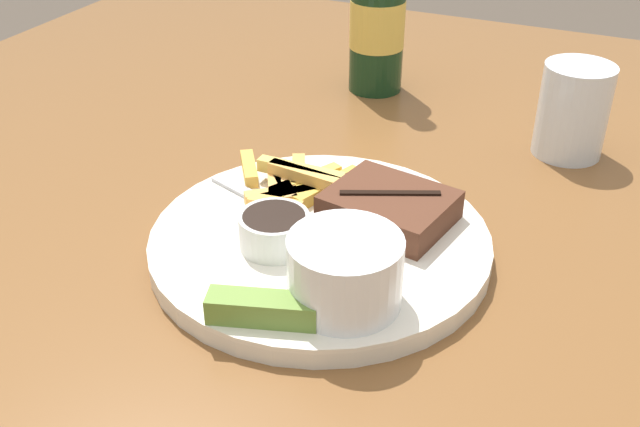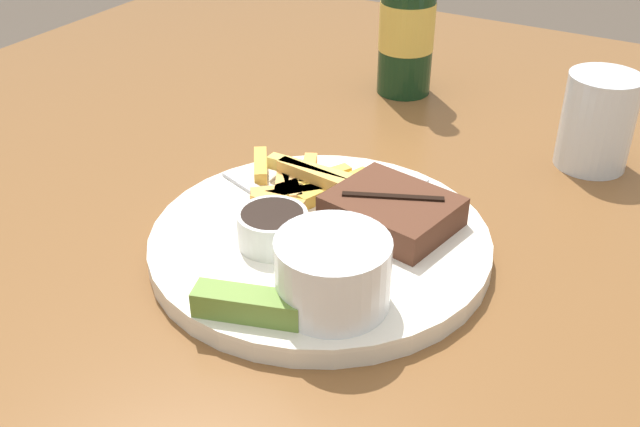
{
  "view_description": "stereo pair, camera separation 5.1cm",
  "coord_description": "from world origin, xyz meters",
  "px_view_note": "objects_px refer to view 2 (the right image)",
  "views": [
    {
      "loc": [
        0.21,
        -0.48,
        1.11
      ],
      "look_at": [
        0.0,
        0.0,
        0.78
      ],
      "focal_mm": 42.0,
      "sensor_mm": 36.0,
      "label": 1
    },
    {
      "loc": [
        0.26,
        -0.45,
        1.11
      ],
      "look_at": [
        0.0,
        0.0,
        0.78
      ],
      "focal_mm": 42.0,
      "sensor_mm": 36.0,
      "label": 2
    }
  ],
  "objects_px": {
    "beer_bottle": "(407,23)",
    "steak_portion": "(392,211)",
    "dipping_sauce_cup": "(273,227)",
    "knife_utensil": "(356,220)",
    "coleslaw_cup": "(333,269)",
    "fork_utensil": "(266,197)",
    "pickle_spear": "(248,304)",
    "drinking_glass": "(597,121)",
    "dinner_plate": "(320,243)"
  },
  "relations": [
    {
      "from": "coleslaw_cup",
      "to": "knife_utensil",
      "type": "xyz_separation_m",
      "value": [
        -0.03,
        0.1,
        -0.03
      ]
    },
    {
      "from": "pickle_spear",
      "to": "fork_utensil",
      "type": "xyz_separation_m",
      "value": [
        -0.08,
        0.14,
        -0.01
      ]
    },
    {
      "from": "coleslaw_cup",
      "to": "fork_utensil",
      "type": "distance_m",
      "value": 0.16
    },
    {
      "from": "dinner_plate",
      "to": "drinking_glass",
      "type": "relative_size",
      "value": 2.96
    },
    {
      "from": "coleslaw_cup",
      "to": "fork_utensil",
      "type": "relative_size",
      "value": 0.65
    },
    {
      "from": "dinner_plate",
      "to": "beer_bottle",
      "type": "xyz_separation_m",
      "value": [
        -0.08,
        0.35,
        0.08
      ]
    },
    {
      "from": "dipping_sauce_cup",
      "to": "drinking_glass",
      "type": "height_order",
      "value": "drinking_glass"
    },
    {
      "from": "steak_portion",
      "to": "pickle_spear",
      "type": "relative_size",
      "value": 1.39
    },
    {
      "from": "coleslaw_cup",
      "to": "steak_portion",
      "type": "bearing_deg",
      "value": 93.87
    },
    {
      "from": "pickle_spear",
      "to": "beer_bottle",
      "type": "xyz_separation_m",
      "value": [
        -0.09,
        0.47,
        0.06
      ]
    },
    {
      "from": "dinner_plate",
      "to": "drinking_glass",
      "type": "distance_m",
      "value": 0.32
    },
    {
      "from": "dipping_sauce_cup",
      "to": "beer_bottle",
      "type": "bearing_deg",
      "value": 98.62
    },
    {
      "from": "dipping_sauce_cup",
      "to": "beer_bottle",
      "type": "relative_size",
      "value": 0.24
    },
    {
      "from": "coleslaw_cup",
      "to": "dipping_sauce_cup",
      "type": "distance_m",
      "value": 0.09
    },
    {
      "from": "coleslaw_cup",
      "to": "fork_utensil",
      "type": "xyz_separation_m",
      "value": [
        -0.12,
        0.1,
        -0.03
      ]
    },
    {
      "from": "dipping_sauce_cup",
      "to": "drinking_glass",
      "type": "xyz_separation_m",
      "value": [
        0.19,
        0.3,
        0.01
      ]
    },
    {
      "from": "drinking_glass",
      "to": "knife_utensil",
      "type": "bearing_deg",
      "value": -120.36
    },
    {
      "from": "beer_bottle",
      "to": "steak_portion",
      "type": "bearing_deg",
      "value": -67.32
    },
    {
      "from": "dipping_sauce_cup",
      "to": "knife_utensil",
      "type": "distance_m",
      "value": 0.08
    },
    {
      "from": "drinking_glass",
      "to": "pickle_spear",
      "type": "bearing_deg",
      "value": -111.3
    },
    {
      "from": "drinking_glass",
      "to": "steak_portion",
      "type": "bearing_deg",
      "value": -116.86
    },
    {
      "from": "knife_utensil",
      "to": "beer_bottle",
      "type": "bearing_deg",
      "value": 27.9
    },
    {
      "from": "dipping_sauce_cup",
      "to": "drinking_glass",
      "type": "distance_m",
      "value": 0.36
    },
    {
      "from": "coleslaw_cup",
      "to": "knife_utensil",
      "type": "relative_size",
      "value": 0.51
    },
    {
      "from": "pickle_spear",
      "to": "steak_portion",
      "type": "bearing_deg",
      "value": 77.31
    },
    {
      "from": "dinner_plate",
      "to": "dipping_sauce_cup",
      "type": "bearing_deg",
      "value": -129.96
    },
    {
      "from": "beer_bottle",
      "to": "drinking_glass",
      "type": "relative_size",
      "value": 2.52
    },
    {
      "from": "coleslaw_cup",
      "to": "pickle_spear",
      "type": "distance_m",
      "value": 0.07
    },
    {
      "from": "steak_portion",
      "to": "beer_bottle",
      "type": "distance_m",
      "value": 0.34
    },
    {
      "from": "dipping_sauce_cup",
      "to": "steak_portion",
      "type": "bearing_deg",
      "value": 46.76
    },
    {
      "from": "pickle_spear",
      "to": "beer_bottle",
      "type": "relative_size",
      "value": 0.34
    },
    {
      "from": "steak_portion",
      "to": "dipping_sauce_cup",
      "type": "bearing_deg",
      "value": -133.24
    },
    {
      "from": "coleslaw_cup",
      "to": "dipping_sauce_cup",
      "type": "bearing_deg",
      "value": 151.78
    },
    {
      "from": "dinner_plate",
      "to": "fork_utensil",
      "type": "xyz_separation_m",
      "value": [
        -0.07,
        0.03,
        0.01
      ]
    },
    {
      "from": "pickle_spear",
      "to": "coleslaw_cup",
      "type": "bearing_deg",
      "value": 44.55
    },
    {
      "from": "steak_portion",
      "to": "pickle_spear",
      "type": "xyz_separation_m",
      "value": [
        -0.04,
        -0.16,
        -0.0
      ]
    },
    {
      "from": "fork_utensil",
      "to": "pickle_spear",
      "type": "bearing_deg",
      "value": -41.46
    },
    {
      "from": "steak_portion",
      "to": "coleslaw_cup",
      "type": "relative_size",
      "value": 1.35
    },
    {
      "from": "steak_portion",
      "to": "beer_bottle",
      "type": "bearing_deg",
      "value": 112.68
    },
    {
      "from": "beer_bottle",
      "to": "dinner_plate",
      "type": "bearing_deg",
      "value": -76.56
    },
    {
      "from": "dinner_plate",
      "to": "dipping_sauce_cup",
      "type": "height_order",
      "value": "dipping_sauce_cup"
    },
    {
      "from": "steak_portion",
      "to": "fork_utensil",
      "type": "xyz_separation_m",
      "value": [
        -0.12,
        -0.02,
        -0.01
      ]
    },
    {
      "from": "dinner_plate",
      "to": "pickle_spear",
      "type": "height_order",
      "value": "pickle_spear"
    },
    {
      "from": "coleslaw_cup",
      "to": "fork_utensil",
      "type": "height_order",
      "value": "coleslaw_cup"
    },
    {
      "from": "steak_portion",
      "to": "drinking_glass",
      "type": "relative_size",
      "value": 1.18
    },
    {
      "from": "drinking_glass",
      "to": "coleslaw_cup",
      "type": "bearing_deg",
      "value": -107.28
    },
    {
      "from": "dinner_plate",
      "to": "knife_utensil",
      "type": "bearing_deg",
      "value": 58.56
    },
    {
      "from": "knife_utensil",
      "to": "drinking_glass",
      "type": "xyz_separation_m",
      "value": [
        0.14,
        0.24,
        0.03
      ]
    },
    {
      "from": "dinner_plate",
      "to": "drinking_glass",
      "type": "xyz_separation_m",
      "value": [
        0.16,
        0.27,
        0.04
      ]
    },
    {
      "from": "dinner_plate",
      "to": "steak_portion",
      "type": "distance_m",
      "value": 0.07
    }
  ]
}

